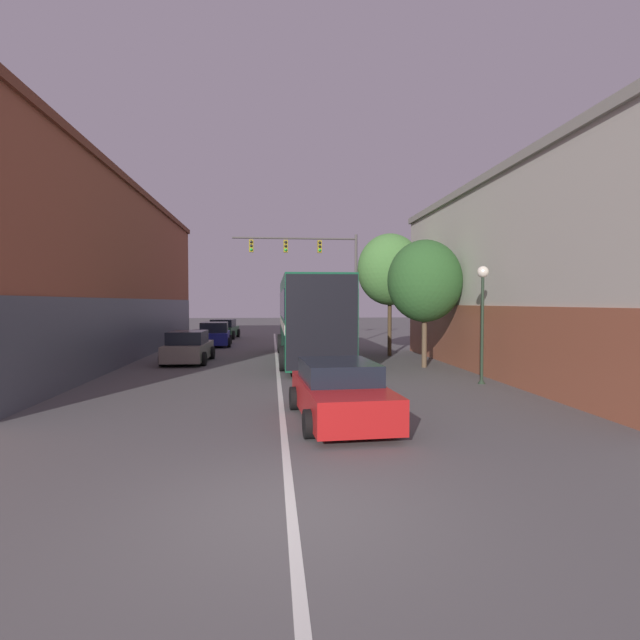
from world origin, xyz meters
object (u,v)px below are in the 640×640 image
(hatchback_foreground, at_px, (340,392))
(parked_car_left_mid, at_px, (215,335))
(parked_car_left_far, at_px, (224,329))
(traffic_signal_gantry, at_px, (317,262))
(street_tree_far, at_px, (390,270))
(parked_car_left_near, at_px, (188,348))
(street_lamp, at_px, (482,306))
(street_tree_near, at_px, (425,281))
(bus, at_px, (310,315))

(hatchback_foreground, xyz_separation_m, parked_car_left_mid, (-5.05, 19.99, 0.05))
(parked_car_left_far, bearing_deg, traffic_signal_gantry, -121.95)
(hatchback_foreground, bearing_deg, street_tree_far, -21.77)
(parked_car_left_near, height_order, street_tree_far, street_tree_far)
(street_lamp, distance_m, street_tree_far, 8.98)
(parked_car_left_mid, bearing_deg, street_tree_near, -141.56)
(bus, bearing_deg, street_tree_near, -122.68)
(hatchback_foreground, xyz_separation_m, parked_car_left_far, (-5.11, 26.41, 0.04))
(parked_car_left_near, bearing_deg, street_tree_near, -103.34)
(parked_car_left_mid, relative_size, street_tree_near, 0.77)
(bus, relative_size, parked_car_left_far, 2.80)
(hatchback_foreground, relative_size, traffic_signal_gantry, 0.54)
(parked_car_left_near, xyz_separation_m, street_tree_near, (9.99, -2.64, 2.90))
(parked_car_left_far, relative_size, street_tree_far, 0.66)
(traffic_signal_gantry, bearing_deg, bus, -97.03)
(traffic_signal_gantry, relative_size, street_lamp, 2.10)
(parked_car_left_mid, bearing_deg, parked_car_left_near, 175.82)
(parked_car_left_far, bearing_deg, street_tree_far, -138.95)
(parked_car_left_near, relative_size, street_tree_far, 0.67)
(street_tree_far, bearing_deg, parked_car_left_near, -168.97)
(traffic_signal_gantry, distance_m, street_tree_near, 13.18)
(parked_car_left_near, xyz_separation_m, street_lamp, (10.62, -6.88, 1.90))
(parked_car_left_mid, distance_m, traffic_signal_gantry, 8.10)
(street_lamp, xyz_separation_m, street_tree_far, (-1.00, 8.75, 1.76))
(hatchback_foreground, relative_size, parked_car_left_mid, 1.09)
(parked_car_left_near, height_order, traffic_signal_gantry, traffic_signal_gantry)
(parked_car_left_mid, xyz_separation_m, street_tree_far, (9.41, -6.64, 3.64))
(bus, relative_size, street_lamp, 2.89)
(parked_car_left_far, bearing_deg, parked_car_left_near, -175.46)
(street_tree_near, xyz_separation_m, street_tree_far, (-0.38, 4.52, 0.76))
(street_tree_far, bearing_deg, traffic_signal_gantry, 109.83)
(hatchback_foreground, bearing_deg, street_tree_near, -31.88)
(parked_car_left_far, bearing_deg, parked_car_left_mid, -174.43)
(traffic_signal_gantry, distance_m, street_tree_far, 8.69)
(bus, bearing_deg, parked_car_left_far, 20.16)
(bus, relative_size, street_tree_far, 1.84)
(parked_car_left_near, relative_size, traffic_signal_gantry, 0.50)
(bus, height_order, parked_car_left_near, bus)
(parked_car_left_far, distance_m, street_tree_far, 16.53)
(parked_car_left_near, bearing_deg, parked_car_left_mid, 0.13)
(hatchback_foreground, xyz_separation_m, street_lamp, (5.36, 4.60, 1.93))
(traffic_signal_gantry, xyz_separation_m, street_tree_far, (2.93, -8.12, -0.99))
(street_tree_near, relative_size, street_tree_far, 0.86)
(parked_car_left_mid, xyz_separation_m, street_tree_near, (9.79, -11.16, 2.88))
(hatchback_foreground, relative_size, parked_car_left_near, 1.07)
(bus, height_order, traffic_signal_gantry, traffic_signal_gantry)
(parked_car_left_far, relative_size, traffic_signal_gantry, 0.49)
(bus, bearing_deg, hatchback_foreground, 179.05)
(parked_car_left_mid, relative_size, parked_car_left_far, 1.00)
(hatchback_foreground, height_order, street_lamp, street_lamp)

